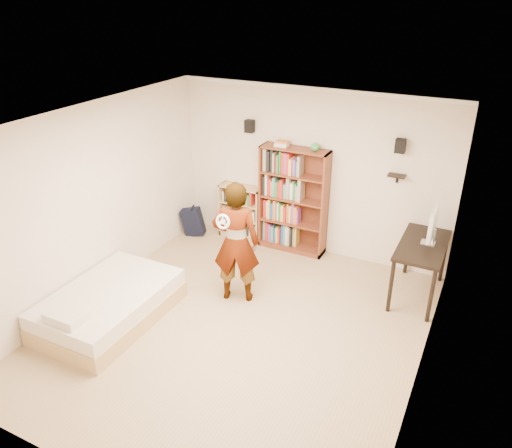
{
  "coord_description": "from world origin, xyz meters",
  "views": [
    {
      "loc": [
        2.58,
        -4.61,
        4.07
      ],
      "look_at": [
        -0.03,
        0.6,
        1.25
      ],
      "focal_mm": 35.0,
      "sensor_mm": 36.0,
      "label": 1
    }
  ],
  "objects_px": {
    "daybed": "(109,301)",
    "person": "(236,243)",
    "low_bookshelf": "(241,212)",
    "tall_bookshelf": "(293,201)",
    "computer_desk": "(419,270)"
  },
  "relations": [
    {
      "from": "tall_bookshelf",
      "to": "person",
      "type": "distance_m",
      "value": 1.71
    },
    {
      "from": "low_bookshelf",
      "to": "computer_desk",
      "type": "relative_size",
      "value": 0.77
    },
    {
      "from": "daybed",
      "to": "person",
      "type": "relative_size",
      "value": 1.05
    },
    {
      "from": "tall_bookshelf",
      "to": "person",
      "type": "height_order",
      "value": "person"
    },
    {
      "from": "tall_bookshelf",
      "to": "low_bookshelf",
      "type": "bearing_deg",
      "value": 178.83
    },
    {
      "from": "low_bookshelf",
      "to": "daybed",
      "type": "xyz_separation_m",
      "value": [
        -0.42,
        -2.93,
        -0.2
      ]
    },
    {
      "from": "tall_bookshelf",
      "to": "low_bookshelf",
      "type": "xyz_separation_m",
      "value": [
        -0.98,
        0.02,
        -0.41
      ]
    },
    {
      "from": "tall_bookshelf",
      "to": "person",
      "type": "xyz_separation_m",
      "value": [
        -0.13,
        -1.7,
        0.0
      ]
    },
    {
      "from": "low_bookshelf",
      "to": "person",
      "type": "relative_size",
      "value": 0.54
    },
    {
      "from": "computer_desk",
      "to": "daybed",
      "type": "height_order",
      "value": "computer_desk"
    },
    {
      "from": "tall_bookshelf",
      "to": "low_bookshelf",
      "type": "relative_size",
      "value": 1.86
    },
    {
      "from": "tall_bookshelf",
      "to": "low_bookshelf",
      "type": "distance_m",
      "value": 1.06
    },
    {
      "from": "tall_bookshelf",
      "to": "computer_desk",
      "type": "xyz_separation_m",
      "value": [
        2.15,
        -0.5,
        -0.46
      ]
    },
    {
      "from": "low_bookshelf",
      "to": "daybed",
      "type": "height_order",
      "value": "low_bookshelf"
    },
    {
      "from": "low_bookshelf",
      "to": "computer_desk",
      "type": "distance_m",
      "value": 3.17
    }
  ]
}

